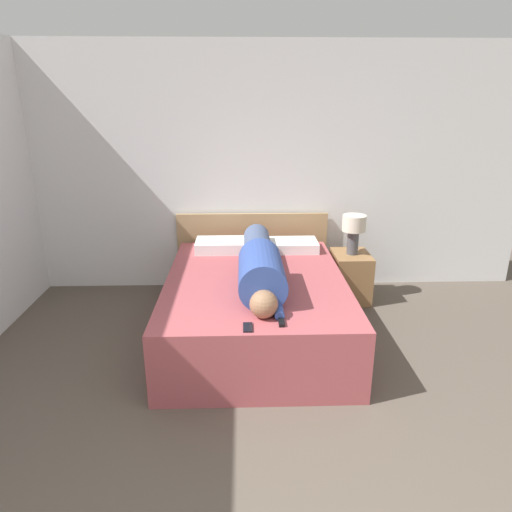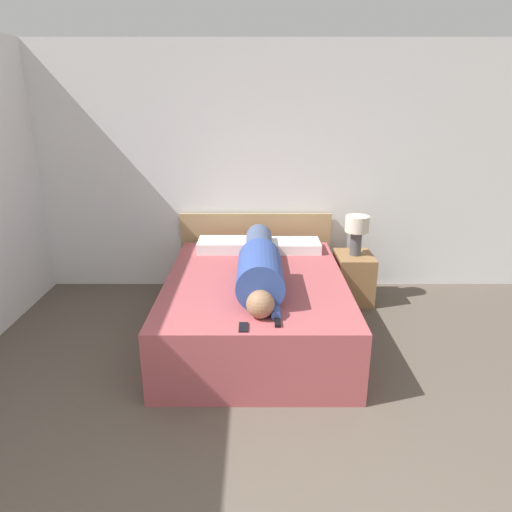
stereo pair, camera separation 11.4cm
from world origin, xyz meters
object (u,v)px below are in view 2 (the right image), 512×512
(person_lying, at_px, (260,265))
(bed, at_px, (256,307))
(tv_remote, at_px, (278,321))
(cell_phone, at_px, (244,327))
(nightstand, at_px, (354,278))
(table_lamp, at_px, (357,229))
(pillow_second, at_px, (295,246))
(pillow_near_headboard, at_px, (226,245))

(person_lying, bearing_deg, bed, 109.67)
(bed, bearing_deg, person_lying, -70.33)
(bed, relative_size, tv_remote, 13.70)
(cell_phone, bearing_deg, nightstand, 56.94)
(table_lamp, xyz_separation_m, cell_phone, (-1.11, -1.70, -0.21))
(table_lamp, bearing_deg, tv_remote, -118.30)
(nightstand, xyz_separation_m, person_lying, (-0.99, -0.88, 0.46))
(table_lamp, bearing_deg, bed, -142.96)
(tv_remote, bearing_deg, pillow_second, 81.50)
(pillow_near_headboard, bearing_deg, pillow_second, 0.00)
(table_lamp, relative_size, cell_phone, 3.16)
(person_lying, distance_m, pillow_near_headboard, 0.93)
(person_lying, bearing_deg, cell_phone, -98.09)
(pillow_near_headboard, xyz_separation_m, cell_phone, (0.23, -1.68, -0.05))
(nightstand, height_order, person_lying, person_lying)
(cell_phone, bearing_deg, pillow_second, 74.31)
(tv_remote, distance_m, cell_phone, 0.24)
(bed, bearing_deg, table_lamp, 37.04)
(nightstand, xyz_separation_m, tv_remote, (-0.87, -1.62, 0.32))
(bed, xyz_separation_m, nightstand, (1.03, 0.78, -0.03))
(pillow_near_headboard, bearing_deg, bed, -67.73)
(person_lying, xyz_separation_m, pillow_second, (0.35, 0.86, -0.11))
(pillow_near_headboard, distance_m, pillow_second, 0.70)
(nightstand, xyz_separation_m, pillow_near_headboard, (-1.34, -0.02, 0.36))
(nightstand, relative_size, tv_remote, 3.37)
(nightstand, height_order, table_lamp, table_lamp)
(pillow_near_headboard, height_order, pillow_second, pillow_near_headboard)
(bed, height_order, tv_remote, tv_remote)
(bed, distance_m, tv_remote, 0.91)
(pillow_near_headboard, height_order, tv_remote, pillow_near_headboard)
(table_lamp, distance_m, pillow_second, 0.66)
(pillow_near_headboard, bearing_deg, cell_phone, -82.22)
(cell_phone, bearing_deg, tv_remote, 18.10)
(person_lying, bearing_deg, nightstand, 41.63)
(table_lamp, distance_m, pillow_near_headboard, 1.35)
(person_lying, height_order, pillow_near_headboard, person_lying)
(person_lying, distance_m, cell_phone, 0.84)
(bed, distance_m, pillow_near_headboard, 0.88)
(cell_phone, bearing_deg, pillow_near_headboard, 97.78)
(nightstand, relative_size, table_lamp, 1.23)
(bed, height_order, table_lamp, table_lamp)
(pillow_second, relative_size, tv_remote, 3.48)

